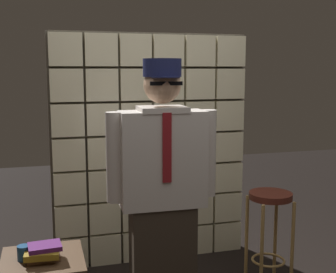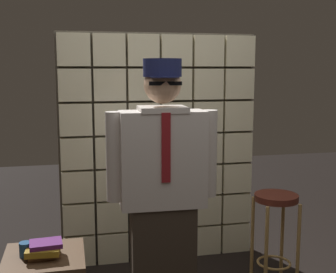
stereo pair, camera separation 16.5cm
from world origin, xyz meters
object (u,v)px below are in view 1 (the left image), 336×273
(standing_person, at_px, (162,195))
(bar_stool, at_px, (270,218))
(coffee_mug, at_px, (24,253))
(book_stack, at_px, (43,252))
(side_table, at_px, (43,269))

(standing_person, xyz_separation_m, bar_stool, (0.98, 0.33, -0.36))
(standing_person, xyz_separation_m, coffee_mug, (-0.88, 0.11, -0.34))
(bar_stool, xyz_separation_m, book_stack, (-1.74, -0.25, 0.02))
(side_table, relative_size, book_stack, 2.37)
(standing_person, bearing_deg, coffee_mug, 174.48)
(book_stack, bearing_deg, standing_person, -5.59)
(book_stack, bearing_deg, side_table, 99.79)
(side_table, relative_size, coffee_mug, 4.47)
(bar_stool, height_order, coffee_mug, bar_stool)
(bar_stool, xyz_separation_m, side_table, (-1.75, -0.22, -0.11))
(side_table, bearing_deg, book_stack, -80.21)
(standing_person, relative_size, side_table, 3.26)
(standing_person, bearing_deg, book_stack, 176.25)
(standing_person, height_order, book_stack, standing_person)
(book_stack, xyz_separation_m, coffee_mug, (-0.12, 0.04, -0.00))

